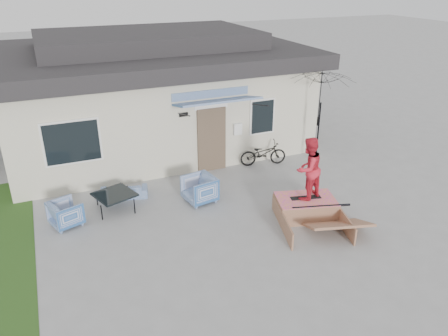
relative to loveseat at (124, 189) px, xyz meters
name	(u,v)px	position (x,y,z in m)	size (l,w,h in m)	color
ground	(242,249)	(2.03, -3.70, -0.26)	(90.00, 90.00, 0.00)	gray
grass_strip	(3,254)	(-3.17, -1.70, -0.26)	(1.40, 8.00, 0.01)	#214216
house	(151,90)	(2.03, 4.29, 1.68)	(10.80, 8.49, 4.10)	beige
loveseat	(124,189)	(0.00, 0.00, 0.00)	(1.33, 0.39, 0.52)	#1E4F92
armchair_left	(66,212)	(-1.66, -0.95, 0.11)	(0.72, 0.68, 0.74)	#1E4F92
armchair_right	(199,188)	(1.92, -1.09, 0.16)	(0.81, 0.76, 0.84)	#1E4F92
coffee_table	(115,201)	(-0.36, -0.62, -0.02)	(0.97, 0.97, 0.48)	black
bicycle	(263,151)	(4.76, 0.47, 0.24)	(0.55, 1.56, 1.00)	black
patio_umbrella	(320,113)	(6.53, -0.04, 1.49)	(2.51, 2.42, 2.20)	black
skate_ramp	(305,207)	(4.23, -2.96, -0.01)	(1.52, 2.03, 0.51)	#8C5D44
skateboard	(306,197)	(4.25, -2.91, 0.27)	(0.81, 0.20, 0.05)	black
skater	(308,167)	(4.25, -2.91, 1.14)	(0.82, 0.63, 1.67)	red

